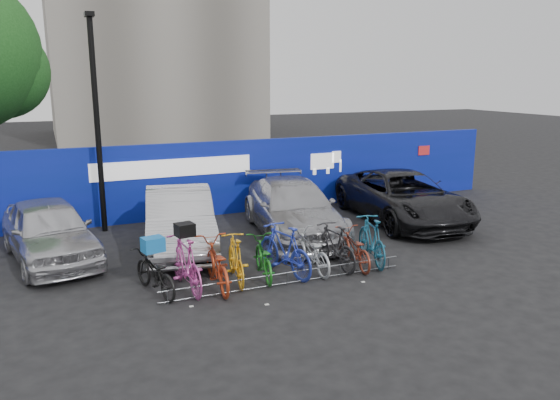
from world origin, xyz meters
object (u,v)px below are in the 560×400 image
bike_9 (372,240)px  bike_0 (154,273)px  car_3 (403,197)px  bike_3 (236,259)px  lamppost (97,118)px  car_2 (293,208)px  bike_1 (186,263)px  bike_rack (287,278)px  bike_4 (263,258)px  bike_8 (354,248)px  bike_5 (284,250)px  bike_2 (216,264)px  car_0 (49,231)px  bike_6 (310,251)px  bike_7 (334,246)px  car_1 (180,220)px

bike_9 → bike_0: bearing=12.3°
car_3 → bike_3: 7.07m
lamppost → bike_9: lamppost is taller
car_2 → bike_0: size_ratio=3.02×
car_2 → bike_1: bearing=-133.3°
bike_rack → bike_9: bike_9 is taller
car_3 → bike_4: 6.47m
bike_3 → bike_8: size_ratio=1.02×
bike_5 → bike_rack: bearing=59.1°
car_3 → bike_2: size_ratio=2.79×
car_0 → bike_4: size_ratio=2.57×
lamppost → bike_6: size_ratio=3.38×
lamppost → bike_3: (2.24, -5.38, -2.75)m
bike_rack → bike_3: bearing=147.0°
car_3 → bike_8: bearing=-132.5°
bike_2 → bike_7: bike_7 is taller
bike_0 → bike_7: 4.19m
bike_5 → bike_9: (2.26, -0.08, -0.02)m
bike_4 → bike_5: bike_5 is taller
bike_1 → bike_5: size_ratio=1.00×
car_2 → bike_5: car_2 is taller
bike_rack → bike_8: (1.93, 0.47, 0.29)m
bike_2 → bike_9: size_ratio=1.04×
car_1 → bike_3: size_ratio=2.72×
bike_3 → bike_5: bike_5 is taller
car_3 → bike_8: size_ratio=3.25×
car_3 → bike_2: bearing=-149.5°
bike_2 → bike_9: bearing=-175.4°
bike_4 → bike_7: 1.78m
bike_1 → bike_8: bearing=174.1°
lamppost → bike_3: lamppost is taller
bike_3 → bike_4: bike_3 is taller
bike_7 → bike_8: bike_7 is taller
bike_4 → bike_7: bearing=-172.1°
bike_1 → bike_2: bike_1 is taller
bike_0 → bike_rack: bearing=151.9°
bike_rack → bike_0: 2.81m
bike_1 → bike_8: 4.00m
bike_0 → bike_8: bike_0 is taller
bike_7 → car_1: bearing=-47.9°
car_0 → car_1: size_ratio=0.93×
bike_4 → bike_6: bike_6 is taller
car_3 → bike_5: car_3 is taller
bike_3 → bike_9: bike_9 is taller
bike_rack → bike_7: bearing=21.8°
bike_2 → bike_5: (1.64, 0.14, 0.07)m
car_0 → car_2: bearing=-13.1°
lamppost → bike_9: size_ratio=3.21×
lamppost → bike_3: size_ratio=3.50×
lamppost → bike_8: (5.13, -5.53, -2.82)m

